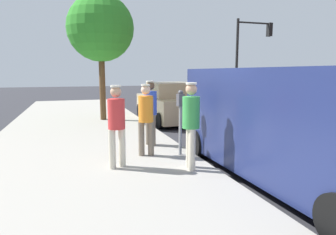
% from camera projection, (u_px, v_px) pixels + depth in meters
% --- Properties ---
extents(ground_plane, '(80.00, 80.00, 0.00)m').
position_uv_depth(ground_plane, '(248.00, 165.00, 6.81)').
color(ground_plane, '#2D2D33').
extents(sidewalk_slab, '(5.00, 32.00, 0.15)m').
position_uv_depth(sidewalk_slab, '(88.00, 178.00, 5.74)').
color(sidewalk_slab, '#9E998E').
rests_on(sidewalk_slab, ground).
extents(parking_meter_near, '(0.14, 0.18, 1.52)m').
position_uv_depth(parking_meter_near, '(180.00, 111.00, 6.93)').
color(parking_meter_near, gray).
rests_on(parking_meter_near, sidewalk_slab).
extents(pedestrian_in_red, '(0.35, 0.34, 1.67)m').
position_uv_depth(pedestrian_in_red, '(117.00, 121.00, 6.00)').
color(pedestrian_in_red, beige).
rests_on(pedestrian_in_red, sidewalk_slab).
extents(pedestrian_in_blue, '(0.34, 0.35, 1.70)m').
position_uv_depth(pedestrian_in_blue, '(150.00, 109.00, 7.89)').
color(pedestrian_in_blue, '#726656').
rests_on(pedestrian_in_blue, sidewalk_slab).
extents(pedestrian_in_green, '(0.34, 0.36, 1.73)m').
position_uv_depth(pedestrian_in_green, '(191.00, 120.00, 5.92)').
color(pedestrian_in_green, beige).
rests_on(pedestrian_in_green, sidewalk_slab).
extents(pedestrian_in_orange, '(0.35, 0.34, 1.65)m').
position_uv_depth(pedestrian_in_orange, '(146.00, 115.00, 6.89)').
color(pedestrian_in_orange, '#726656').
rests_on(pedestrian_in_orange, sidewalk_slab).
extents(parked_van, '(2.22, 5.24, 2.15)m').
position_uv_depth(parked_van, '(289.00, 122.00, 5.65)').
color(parked_van, navy).
rests_on(parked_van, ground).
extents(parked_sedan_behind, '(1.96, 4.41, 1.65)m').
position_uv_depth(parked_sedan_behind, '(169.00, 104.00, 12.78)').
color(parked_sedan_behind, tan).
rests_on(parked_sedan_behind, ground).
extents(traffic_light_corner, '(2.48, 0.42, 5.20)m').
position_uv_depth(traffic_light_corner, '(249.00, 48.00, 18.25)').
color(traffic_light_corner, black).
rests_on(traffic_light_corner, ground).
extents(street_tree, '(2.62, 2.62, 4.94)m').
position_uv_depth(street_tree, '(101.00, 29.00, 11.80)').
color(street_tree, brown).
rests_on(street_tree, sidewalk_slab).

